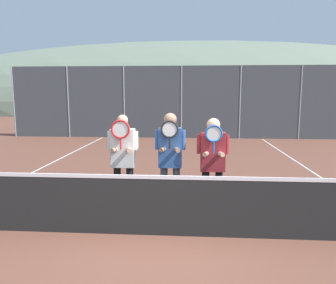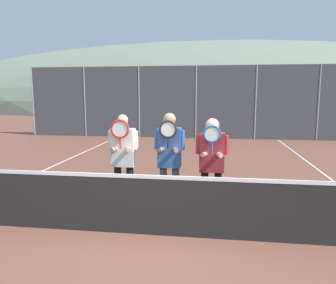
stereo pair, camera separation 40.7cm
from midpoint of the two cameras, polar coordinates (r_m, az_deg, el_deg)
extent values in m
plane|color=brown|center=(5.26, -0.30, -15.89)|extent=(120.00, 120.00, 0.00)
ellipsoid|color=slate|center=(55.98, 7.42, 6.22)|extent=(101.63, 56.46, 19.76)
cube|color=tan|center=(24.22, 6.22, 6.90)|extent=(15.81, 5.00, 3.03)
cube|color=brown|center=(24.23, 6.28, 10.91)|extent=(16.31, 5.50, 0.36)
cylinder|color=gray|center=(18.31, -21.86, 6.53)|extent=(0.06, 0.06, 3.47)
cylinder|color=gray|center=(17.09, -13.64, 6.80)|extent=(0.06, 0.06, 3.47)
cylinder|color=gray|center=(16.27, -4.36, 6.94)|extent=(0.06, 0.06, 3.47)
cylinder|color=gray|center=(15.90, 5.61, 6.89)|extent=(0.06, 0.06, 3.47)
cylinder|color=gray|center=(16.02, 15.73, 6.63)|extent=(0.06, 0.06, 3.47)
cylinder|color=gray|center=(16.62, 25.39, 6.18)|extent=(0.06, 0.06, 3.47)
cube|color=#42474C|center=(15.90, 5.61, 6.89)|extent=(16.80, 0.02, 3.47)
cube|color=black|center=(5.09, -0.30, -11.27)|extent=(10.24, 0.02, 0.90)
cube|color=white|center=(4.95, -0.30, -6.13)|extent=(10.24, 0.03, 0.06)
cube|color=white|center=(9.25, -21.95, -5.68)|extent=(0.05, 16.00, 0.01)
cylinder|color=black|center=(6.12, -6.81, -8.08)|extent=(0.13, 0.13, 0.86)
cylinder|color=black|center=(6.07, -4.69, -8.20)|extent=(0.13, 0.13, 0.86)
cube|color=white|center=(5.92, -5.86, -0.95)|extent=(0.42, 0.22, 0.68)
sphere|color=tan|center=(5.86, -5.94, 3.83)|extent=(0.20, 0.20, 0.20)
cylinder|color=white|center=(5.96, -8.07, 0.37)|extent=(0.08, 0.08, 0.34)
cylinder|color=white|center=(5.85, -3.66, 0.29)|extent=(0.08, 0.08, 0.34)
cylinder|color=tan|center=(5.86, -7.06, -1.21)|extent=(0.16, 0.27, 0.08)
cylinder|color=tan|center=(5.81, -5.07, -1.26)|extent=(0.16, 0.27, 0.08)
cylinder|color=red|center=(5.73, -6.31, -0.20)|extent=(0.03, 0.03, 0.20)
torus|color=red|center=(5.70, -6.35, 2.27)|extent=(0.33, 0.04, 0.33)
cylinder|color=silver|center=(5.70, -6.35, 2.27)|extent=(0.27, 0.00, 0.27)
cylinder|color=#56565B|center=(5.93, 1.17, -8.50)|extent=(0.13, 0.13, 0.88)
cylinder|color=#56565B|center=(5.90, 3.33, -8.57)|extent=(0.13, 0.13, 0.88)
cube|color=#335693|center=(5.73, 2.29, -0.98)|extent=(0.40, 0.22, 0.70)
sphere|color=#997056|center=(5.67, 2.32, 3.96)|extent=(0.22, 0.22, 0.22)
cylinder|color=#335693|center=(5.74, 0.05, 0.42)|extent=(0.08, 0.08, 0.34)
cylinder|color=#335693|center=(5.69, 4.57, 0.33)|extent=(0.08, 0.08, 0.34)
cylinder|color=#997056|center=(5.66, 1.19, -1.25)|extent=(0.16, 0.27, 0.08)
cylinder|color=#997056|center=(5.64, 3.22, -1.30)|extent=(0.16, 0.27, 0.08)
cylinder|color=black|center=(5.54, 2.11, -0.21)|extent=(0.03, 0.03, 0.20)
torus|color=black|center=(5.51, 2.13, 2.22)|extent=(0.30, 0.03, 0.30)
cylinder|color=silver|center=(5.51, 2.13, 2.22)|extent=(0.25, 0.00, 0.25)
cylinder|color=black|center=(5.82, 8.37, -9.09)|extent=(0.13, 0.13, 0.84)
cylinder|color=black|center=(5.83, 10.67, -9.13)|extent=(0.13, 0.13, 0.84)
cube|color=maroon|center=(5.64, 9.71, -1.79)|extent=(0.42, 0.22, 0.67)
sphere|color=tan|center=(5.58, 9.83, 2.91)|extent=(0.23, 0.23, 0.23)
cylinder|color=maroon|center=(5.62, 7.35, -0.44)|extent=(0.08, 0.08, 0.33)
cylinder|color=maroon|center=(5.64, 12.13, -0.53)|extent=(0.08, 0.08, 0.33)
cylinder|color=tan|center=(5.56, 8.65, -2.07)|extent=(0.16, 0.27, 0.08)
cylinder|color=tan|center=(5.56, 10.81, -2.11)|extent=(0.16, 0.27, 0.08)
cylinder|color=#1E5BAD|center=(5.45, 9.79, -1.02)|extent=(0.03, 0.03, 0.20)
torus|color=#1E5BAD|center=(5.42, 9.85, 1.37)|extent=(0.29, 0.03, 0.29)
cylinder|color=silver|center=(5.42, 9.85, 1.37)|extent=(0.24, 0.00, 0.24)
cube|color=#285638|center=(19.98, -5.86, 4.31)|extent=(4.74, 1.85, 0.85)
cube|color=#2D3842|center=(19.94, -5.89, 6.52)|extent=(2.61, 1.70, 0.69)
cylinder|color=black|center=(18.77, -1.96, 2.78)|extent=(0.60, 0.16, 0.60)
cylinder|color=black|center=(20.63, -1.04, 3.30)|extent=(0.60, 0.16, 0.60)
cylinder|color=black|center=(19.54, -10.90, 2.86)|extent=(0.60, 0.16, 0.60)
cylinder|color=black|center=(21.33, -9.25, 3.36)|extent=(0.60, 0.16, 0.60)
cube|color=navy|center=(19.32, 9.08, 4.09)|extent=(4.42, 1.76, 0.84)
cube|color=#2D3842|center=(19.27, 9.14, 6.35)|extent=(2.43, 1.62, 0.69)
cylinder|color=black|center=(18.54, 13.54, 2.47)|extent=(0.60, 0.16, 0.60)
cylinder|color=black|center=(20.32, 13.07, 3.00)|extent=(0.60, 0.16, 0.60)
cylinder|color=black|center=(18.49, 4.63, 2.67)|extent=(0.60, 0.16, 0.60)
cylinder|color=black|center=(20.28, 4.95, 3.18)|extent=(0.60, 0.16, 0.60)
cube|color=#285638|center=(20.12, 22.84, 3.69)|extent=(4.02, 1.78, 0.83)
cube|color=#2D3842|center=(20.08, 22.96, 5.83)|extent=(2.21, 1.64, 0.68)
cylinder|color=black|center=(19.66, 27.12, 2.11)|extent=(0.60, 0.16, 0.60)
cylinder|color=black|center=(21.39, 25.55, 2.65)|extent=(0.60, 0.16, 0.60)
cylinder|color=black|center=(18.97, 19.64, 2.35)|extent=(0.60, 0.16, 0.60)
cylinder|color=black|center=(20.75, 18.65, 2.89)|extent=(0.60, 0.16, 0.60)
camera|label=1|loc=(0.20, -88.03, 0.30)|focal=35.00mm
camera|label=2|loc=(0.20, 91.97, -0.30)|focal=35.00mm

